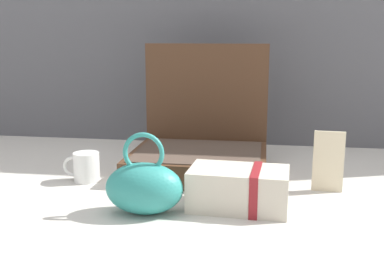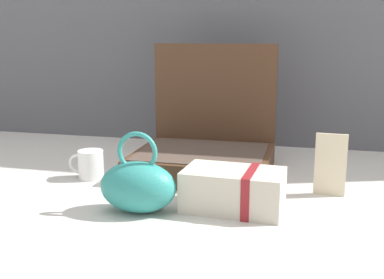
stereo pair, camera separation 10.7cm
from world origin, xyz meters
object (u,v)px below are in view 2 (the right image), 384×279
teal_pouch_handbag (138,186)px  info_card_left (330,165)px  cream_toiletry_bag (235,190)px  open_suitcase (207,145)px  coffee_mug (90,164)px

teal_pouch_handbag → info_card_left: size_ratio=1.19×
cream_toiletry_bag → teal_pouch_handbag: bearing=-162.3°
info_card_left → teal_pouch_handbag: bearing=-148.5°
open_suitcase → cream_toiletry_bag: (0.14, -0.32, -0.03)m
open_suitcase → info_card_left: (0.36, -0.16, 0.00)m
cream_toiletry_bag → coffee_mug: bearing=161.3°
cream_toiletry_bag → open_suitcase: bearing=112.9°
teal_pouch_handbag → cream_toiletry_bag: 0.23m
open_suitcase → cream_toiletry_bag: bearing=-67.1°
open_suitcase → coffee_mug: size_ratio=3.73×
cream_toiletry_bag → info_card_left: info_card_left is taller
coffee_mug → info_card_left: 0.68m
open_suitcase → teal_pouch_handbag: size_ratio=2.06×
teal_pouch_handbag → coffee_mug: bearing=135.9°
cream_toiletry_bag → info_card_left: bearing=35.9°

